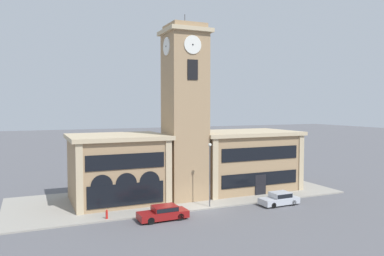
{
  "coord_description": "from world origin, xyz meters",
  "views": [
    {
      "loc": [
        -16.7,
        -34.83,
        10.83
      ],
      "look_at": [
        -0.06,
        2.98,
        8.47
      ],
      "focal_mm": 35.0,
      "sensor_mm": 36.0,
      "label": 1
    }
  ],
  "objects_px": {
    "parked_car_mid": "(279,198)",
    "fire_hydrant": "(107,214)",
    "parked_car_near": "(164,212)",
    "street_lamp": "(210,166)"
  },
  "relations": [
    {
      "from": "parked_car_mid",
      "to": "fire_hydrant",
      "type": "distance_m",
      "value": 18.64
    },
    {
      "from": "parked_car_mid",
      "to": "fire_hydrant",
      "type": "bearing_deg",
      "value": -7.56
    },
    {
      "from": "parked_car_near",
      "to": "street_lamp",
      "type": "bearing_deg",
      "value": -162.31
    },
    {
      "from": "street_lamp",
      "to": "fire_hydrant",
      "type": "relative_size",
      "value": 7.83
    },
    {
      "from": "parked_car_near",
      "to": "parked_car_mid",
      "type": "bearing_deg",
      "value": 178.81
    },
    {
      "from": "parked_car_mid",
      "to": "street_lamp",
      "type": "relative_size",
      "value": 0.65
    },
    {
      "from": "parked_car_mid",
      "to": "parked_car_near",
      "type": "bearing_deg",
      "value": -1.19
    },
    {
      "from": "street_lamp",
      "to": "fire_hydrant",
      "type": "distance_m",
      "value": 11.64
    },
    {
      "from": "fire_hydrant",
      "to": "parked_car_near",
      "type": "bearing_deg",
      "value": -22.47
    },
    {
      "from": "parked_car_near",
      "to": "fire_hydrant",
      "type": "height_order",
      "value": "parked_car_near"
    }
  ]
}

